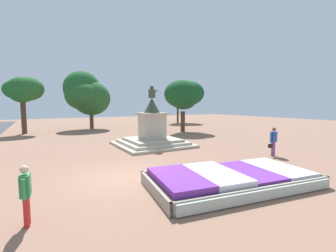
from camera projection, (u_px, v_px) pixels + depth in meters
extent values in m
plane|color=#8C6651|center=(124.00, 178.00, 9.25)|extent=(92.26, 92.26, 0.00)
cube|color=#38281C|center=(232.00, 180.00, 8.48)|extent=(6.44, 3.81, 0.37)
cube|color=gray|center=(261.00, 194.00, 7.08)|extent=(6.20, 1.09, 0.41)
cube|color=gray|center=(210.00, 169.00, 9.86)|extent=(6.20, 1.09, 0.41)
cube|color=gray|center=(154.00, 190.00, 7.37)|extent=(0.59, 3.07, 0.41)
cube|color=gray|center=(292.00, 171.00, 9.58)|extent=(0.59, 3.07, 0.41)
cube|color=#72339E|center=(179.00, 179.00, 7.66)|extent=(1.87, 2.89, 0.23)
cube|color=white|center=(215.00, 174.00, 8.19)|extent=(1.87, 2.89, 0.21)
cube|color=#72339E|center=(248.00, 171.00, 8.72)|extent=(1.87, 2.89, 0.10)
cube|color=white|center=(276.00, 168.00, 9.24)|extent=(1.87, 2.89, 0.11)
cube|color=#B2BCAD|center=(262.00, 194.00, 7.04)|extent=(5.90, 1.13, 0.33)
cube|color=#B0A692|center=(152.00, 144.00, 16.60)|extent=(4.99, 4.99, 0.18)
cube|color=#B3A995|center=(152.00, 142.00, 16.58)|extent=(4.23, 4.23, 0.18)
cube|color=#B0A691|center=(152.00, 140.00, 16.57)|extent=(3.48, 3.48, 0.18)
cube|color=#B2A893|center=(152.00, 126.00, 16.47)|extent=(1.57, 1.57, 1.77)
cube|color=#B2A893|center=(152.00, 114.00, 16.38)|extent=(1.86, 1.86, 0.12)
cone|color=#384233|center=(152.00, 105.00, 16.33)|extent=(1.18, 1.18, 1.07)
cylinder|color=#384233|center=(152.00, 94.00, 16.25)|extent=(0.50, 0.50, 0.62)
sphere|color=#384233|center=(152.00, 87.00, 16.20)|extent=(0.27, 0.27, 0.27)
cylinder|color=#384233|center=(155.00, 92.00, 16.46)|extent=(0.56, 0.24, 0.39)
cylinder|color=#8C4C99|center=(274.00, 149.00, 13.20)|extent=(0.13, 0.13, 0.85)
cylinder|color=#8C4C99|center=(272.00, 149.00, 13.10)|extent=(0.13, 0.13, 0.85)
cube|color=#264CA5|center=(274.00, 137.00, 13.08)|extent=(0.39, 0.24, 0.60)
cylinder|color=#264CA5|center=(276.00, 137.00, 13.22)|extent=(0.09, 0.09, 0.57)
cylinder|color=#264CA5|center=(271.00, 138.00, 12.95)|extent=(0.09, 0.09, 0.57)
sphere|color=brown|center=(274.00, 129.00, 13.04)|extent=(0.22, 0.22, 0.22)
cube|color=black|center=(270.00, 146.00, 12.97)|extent=(0.29, 0.14, 0.22)
cylinder|color=red|center=(26.00, 212.00, 5.49)|extent=(0.13, 0.13, 0.76)
cylinder|color=red|center=(27.00, 209.00, 5.66)|extent=(0.13, 0.13, 0.76)
cube|color=#338C4C|center=(25.00, 185.00, 5.51)|extent=(0.25, 0.40, 0.54)
cylinder|color=#338C4C|center=(24.00, 190.00, 5.30)|extent=(0.09, 0.09, 0.51)
cylinder|color=#338C4C|center=(27.00, 183.00, 5.73)|extent=(0.09, 0.09, 0.51)
sphere|color=beige|center=(24.00, 169.00, 5.47)|extent=(0.20, 0.20, 0.20)
cylinder|color=brown|center=(92.00, 119.00, 28.09)|extent=(0.47, 0.47, 2.35)
ellipsoid|color=#205C29|center=(82.00, 88.00, 27.55)|extent=(4.35, 4.24, 4.25)
ellipsoid|color=#265829|center=(91.00, 98.00, 27.56)|extent=(4.53, 4.49, 4.17)
ellipsoid|color=#245829|center=(83.00, 96.00, 26.99)|extent=(4.21, 4.60, 3.42)
cylinder|color=#4C3823|center=(183.00, 122.00, 25.05)|extent=(0.49, 0.49, 2.26)
ellipsoid|color=#1C4920|center=(184.00, 97.00, 25.17)|extent=(3.36, 3.04, 2.83)
ellipsoid|color=#164D25|center=(189.00, 93.00, 24.55)|extent=(3.37, 3.46, 2.66)
ellipsoid|color=#164A21|center=(181.00, 94.00, 24.04)|extent=(3.66, 3.78, 2.98)
cylinder|color=#4C3823|center=(24.00, 118.00, 23.26)|extent=(0.48, 0.48, 3.29)
ellipsoid|color=#215D27|center=(22.00, 90.00, 22.76)|extent=(2.72, 2.94, 2.61)
ellipsoid|color=#275E2A|center=(28.00, 89.00, 23.00)|extent=(2.93, 2.79, 2.41)
ellipsoid|color=#205D2A|center=(16.00, 89.00, 22.65)|extent=(2.47, 2.11, 1.96)
cylinder|color=#4C3823|center=(178.00, 114.00, 37.07)|extent=(0.31, 0.31, 2.95)
ellipsoid|color=#306731|center=(184.00, 97.00, 36.76)|extent=(4.17, 4.43, 3.83)
ellipsoid|color=#2C6830|center=(176.00, 95.00, 35.99)|extent=(3.54, 3.28, 3.27)
ellipsoid|color=#2D6E32|center=(176.00, 94.00, 37.61)|extent=(3.23, 3.16, 3.09)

